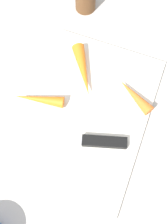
{
  "coord_description": "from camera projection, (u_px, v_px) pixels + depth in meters",
  "views": [
    {
      "loc": [
        0.21,
        0.08,
        0.57
      ],
      "look_at": [
        0.0,
        0.0,
        0.01
      ],
      "focal_mm": 46.07,
      "sensor_mm": 36.0,
      "label": 1
    }
  ],
  "objects": [
    {
      "name": "cutting_board",
      "position": [
        84.0,
        113.0,
        0.61
      ],
      "size": [
        0.36,
        0.26,
        0.01
      ],
      "primitive_type": "cube",
      "color": "silver",
      "rests_on": "ground_plane"
    },
    {
      "name": "carrot_shortest",
      "position": [
        135.0,
        96.0,
        0.6
      ],
      "size": [
        0.07,
        0.09,
        0.02
      ],
      "primitive_type": "cone",
      "rotation": [
        0.0,
        1.57,
        4.18
      ],
      "color": "orange",
      "rests_on": "cutting_board"
    },
    {
      "name": "ground_plane",
      "position": [
        84.0,
        114.0,
        0.61
      ],
      "size": [
        1.4,
        1.4,
        0.0
      ],
      "primitive_type": "plane",
      "color": "#ADA8A0"
    },
    {
      "name": "carrot_longest",
      "position": [
        83.0,
        70.0,
        0.62
      ],
      "size": [
        0.12,
        0.09,
        0.03
      ],
      "primitive_type": "cone",
      "rotation": [
        0.0,
        1.57,
        0.56
      ],
      "color": "orange",
      "rests_on": "cutting_board"
    },
    {
      "name": "carrot_medium",
      "position": [
        39.0,
        99.0,
        0.6
      ],
      "size": [
        0.05,
        0.11,
        0.02
      ],
      "primitive_type": "cone",
      "rotation": [
        0.0,
        1.57,
        4.93
      ],
      "color": "orange",
      "rests_on": "cutting_board"
    },
    {
      "name": "knife",
      "position": [
        98.0,
        141.0,
        0.57
      ],
      "size": [
        0.08,
        0.2,
        0.01
      ],
      "rotation": [
        0.0,
        0.0,
        5.01
      ],
      "color": "#B7B7BC",
      "rests_on": "cutting_board"
    }
  ]
}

